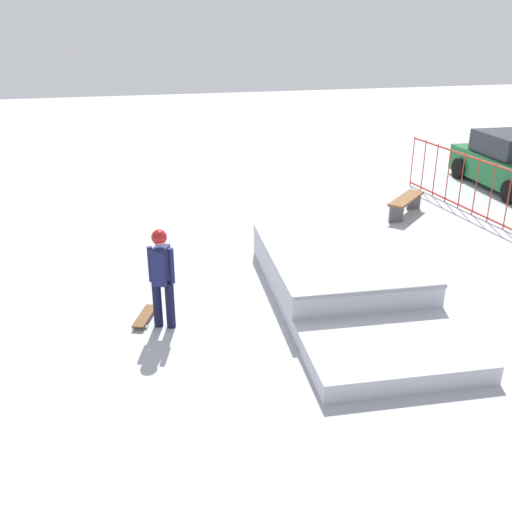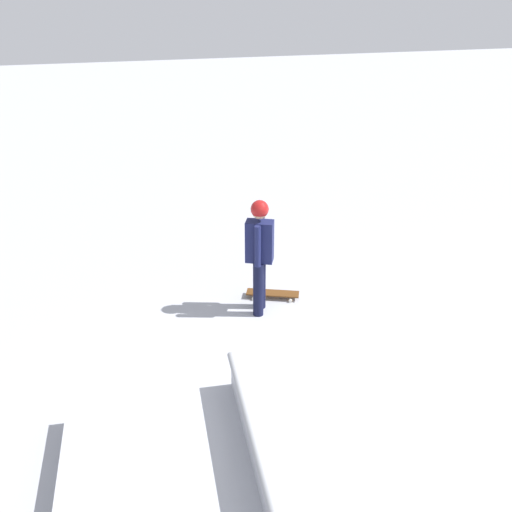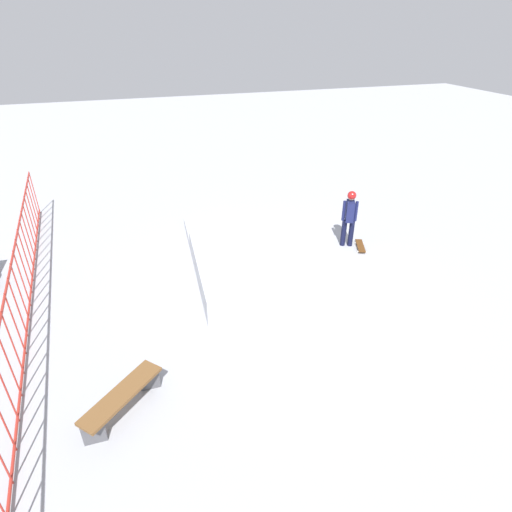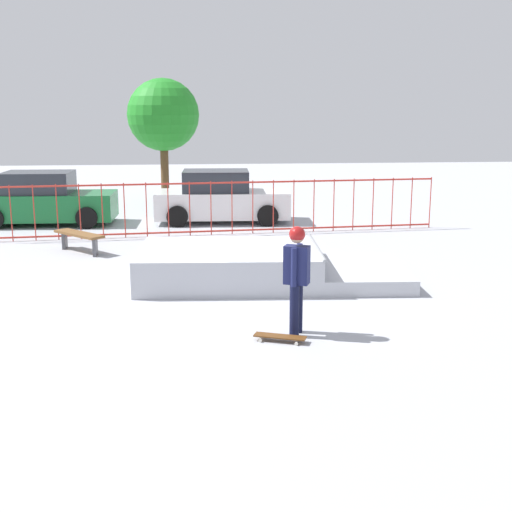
% 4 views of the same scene
% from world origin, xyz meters
% --- Properties ---
extents(ground_plane, '(60.00, 60.00, 0.00)m').
position_xyz_m(ground_plane, '(0.00, 0.00, 0.00)').
color(ground_plane, '#A8AAB2').
extents(skate_ramp, '(5.55, 2.92, 0.74)m').
position_xyz_m(skate_ramp, '(0.38, 0.68, 0.32)').
color(skate_ramp, '#B0B3BB').
rests_on(skate_ramp, ground).
extents(skater, '(0.44, 0.41, 1.73)m').
position_xyz_m(skater, '(0.78, -2.66, 1.01)').
color(skater, black).
rests_on(skater, ground).
extents(skateboard, '(0.82, 0.48, 0.09)m').
position_xyz_m(skateboard, '(0.48, -2.98, 0.08)').
color(skateboard, '#593314').
rests_on(skateboard, ground).
extents(perimeter_fence, '(12.40, 1.09, 1.50)m').
position_xyz_m(perimeter_fence, '(-0.00, 5.96, 0.77)').
color(perimeter_fence, '#B22D23').
rests_on(perimeter_fence, ground).
extents(park_bench, '(1.39, 1.44, 0.48)m').
position_xyz_m(park_bench, '(-3.60, 3.95, 0.36)').
color(park_bench, brown).
rests_on(park_bench, ground).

